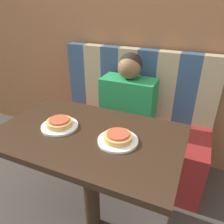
{
  "coord_description": "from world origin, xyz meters",
  "views": [
    {
      "loc": [
        0.51,
        -0.85,
        1.4
      ],
      "look_at": [
        0.0,
        0.32,
        0.73
      ],
      "focal_mm": 35.0,
      "sensor_mm": 36.0,
      "label": 1
    }
  ],
  "objects": [
    {
      "name": "dining_table",
      "position": [
        0.0,
        0.0,
        0.64
      ],
      "size": [
        1.0,
        0.62,
        0.75
      ],
      "color": "black",
      "rests_on": "ground_plane"
    },
    {
      "name": "ground_plane",
      "position": [
        0.0,
        0.0,
        0.0
      ],
      "size": [
        12.0,
        12.0,
        0.0
      ],
      "primitive_type": "plane",
      "color": "#38332D"
    },
    {
      "name": "plate_left",
      "position": [
        -0.18,
        -0.01,
        0.76
      ],
      "size": [
        0.21,
        0.21,
        0.01
      ],
      "color": "white",
      "rests_on": "dining_table"
    },
    {
      "name": "pizza_right",
      "position": [
        0.18,
        -0.01,
        0.78
      ],
      "size": [
        0.14,
        0.14,
        0.04
      ],
      "color": "tan",
      "rests_on": "plate_right"
    },
    {
      "name": "booth_seat",
      "position": [
        0.0,
        0.65,
        0.23
      ],
      "size": [
        1.31,
        0.55,
        0.47
      ],
      "color": "maroon",
      "rests_on": "ground_plane"
    },
    {
      "name": "plate_right",
      "position": [
        0.18,
        -0.01,
        0.76
      ],
      "size": [
        0.21,
        0.21,
        0.01
      ],
      "color": "white",
      "rests_on": "dining_table"
    },
    {
      "name": "wall_back",
      "position": [
        0.0,
        0.98,
        1.3
      ],
      "size": [
        7.0,
        0.05,
        2.6
      ],
      "color": "brown",
      "rests_on": "ground_plane"
    },
    {
      "name": "pizza_left",
      "position": [
        -0.18,
        -0.01,
        0.78
      ],
      "size": [
        0.14,
        0.14,
        0.04
      ],
      "color": "tan",
      "rests_on": "plate_left"
    },
    {
      "name": "booth_backrest",
      "position": [
        -0.0,
        0.87,
        0.75
      ],
      "size": [
        1.31,
        0.1,
        0.57
      ],
      "color": "navy",
      "rests_on": "booth_seat"
    },
    {
      "name": "person",
      "position": [
        0.0,
        0.65,
        0.73
      ],
      "size": [
        0.42,
        0.21,
        0.58
      ],
      "color": "#1E8447",
      "rests_on": "booth_seat"
    }
  ]
}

